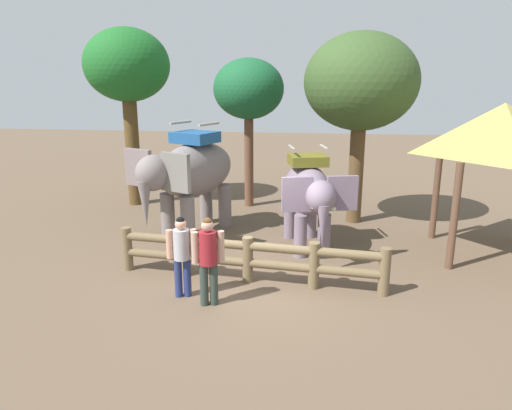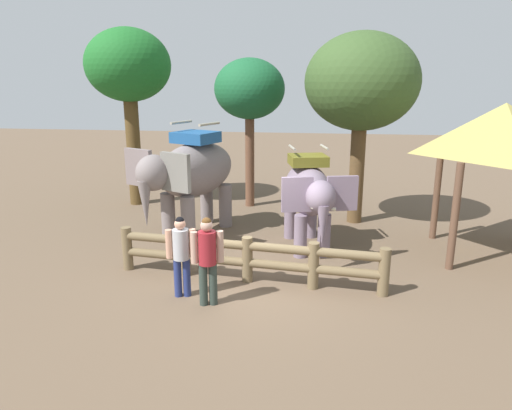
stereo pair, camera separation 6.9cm
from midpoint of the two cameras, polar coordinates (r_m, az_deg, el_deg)
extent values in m
plane|color=brown|center=(10.70, -0.97, -9.47)|extent=(60.00, 60.00, 0.00)
cylinder|color=brown|center=(11.68, -15.17, -5.09)|extent=(0.24, 0.24, 1.05)
cylinder|color=brown|center=(11.06, -8.38, -5.86)|extent=(0.24, 0.24, 1.05)
cylinder|color=brown|center=(10.61, -0.88, -6.61)|extent=(0.24, 0.24, 1.05)
cylinder|color=brown|center=(10.36, 7.15, -7.29)|extent=(0.24, 0.24, 1.05)
cylinder|color=brown|center=(10.32, 15.43, -7.84)|extent=(0.24, 0.24, 1.05)
cylinder|color=brown|center=(10.64, -0.88, -6.99)|extent=(5.92, 0.83, 0.20)
cylinder|color=brown|center=(10.50, -0.89, -4.96)|extent=(5.92, 0.83, 0.20)
cylinder|color=slate|center=(13.16, -8.07, -1.77)|extent=(0.40, 0.40, 1.32)
cylinder|color=slate|center=(13.62, -10.43, -1.29)|extent=(0.40, 0.40, 1.32)
cylinder|color=slate|center=(14.52, -3.59, -0.04)|extent=(0.40, 0.40, 1.32)
cylinder|color=slate|center=(14.94, -5.87, 0.35)|extent=(0.40, 0.40, 1.32)
ellipsoid|color=slate|center=(13.76, -7.07, 4.33)|extent=(2.42, 3.25, 1.54)
ellipsoid|color=slate|center=(12.43, -12.16, 3.84)|extent=(1.17, 1.25, 0.94)
cube|color=slate|center=(12.08, -9.56, 3.92)|extent=(0.86, 0.48, 0.99)
cube|color=slate|center=(12.95, -13.86, 4.44)|extent=(0.86, 0.48, 0.99)
cone|color=slate|center=(12.36, -13.07, 0.13)|extent=(0.35, 0.35, 1.21)
cube|color=#1E518B|center=(13.62, -7.19, 8.15)|extent=(1.43, 1.36, 0.31)
cylinder|color=#A59E8C|center=(13.27, -5.52, 9.74)|extent=(0.43, 0.85, 0.08)
cylinder|color=#A59E8C|center=(13.90, -8.90, 9.87)|extent=(0.43, 0.85, 0.08)
cylinder|color=slate|center=(12.22, 8.39, -3.64)|extent=(0.33, 0.33, 1.11)
cylinder|color=slate|center=(12.08, 5.56, -3.76)|extent=(0.33, 0.33, 1.11)
cylinder|color=slate|center=(13.61, 6.83, -1.62)|extent=(0.33, 0.33, 1.11)
cylinder|color=slate|center=(13.49, 4.29, -1.70)|extent=(0.33, 0.33, 1.11)
ellipsoid|color=slate|center=(12.56, 6.37, 1.92)|extent=(1.68, 2.70, 1.30)
ellipsoid|color=slate|center=(11.12, 8.02, 0.99)|extent=(0.89, 0.98, 0.79)
cube|color=slate|center=(11.35, 10.55, 1.41)|extent=(0.75, 0.29, 0.84)
cube|color=slate|center=(11.09, 5.19, 1.28)|extent=(0.75, 0.29, 0.84)
cone|color=slate|center=(11.02, 8.27, -2.59)|extent=(0.30, 0.30, 1.02)
cone|color=beige|center=(11.02, 8.98, -0.42)|extent=(0.35, 0.17, 0.14)
cone|color=beige|center=(10.95, 7.50, -0.47)|extent=(0.35, 0.17, 0.14)
cube|color=brown|center=(12.41, 6.48, 5.43)|extent=(1.12, 1.04, 0.26)
cylinder|color=#A59E8C|center=(12.46, 8.45, 6.95)|extent=(0.24, 0.75, 0.07)
cylinder|color=#A59E8C|center=(12.27, 4.56, 6.95)|extent=(0.24, 0.75, 0.07)
cylinder|color=navy|center=(10.08, -8.19, -8.66)|extent=(0.16, 0.16, 0.84)
cylinder|color=navy|center=(10.09, -9.26, -8.68)|extent=(0.16, 0.16, 0.84)
cylinder|color=#ADAFB6|center=(9.81, -8.89, -4.72)|extent=(0.41, 0.41, 0.64)
cylinder|color=tan|center=(9.79, -7.49, -4.60)|extent=(0.14, 0.14, 0.61)
cylinder|color=tan|center=(9.82, -10.31, -4.67)|extent=(0.14, 0.14, 0.61)
sphere|color=tan|center=(9.67, -9.00, -2.29)|extent=(0.23, 0.23, 0.23)
sphere|color=black|center=(9.65, -9.01, -1.93)|extent=(0.18, 0.18, 0.18)
cylinder|color=#2E3A33|center=(9.65, -5.01, -9.50)|extent=(0.17, 0.17, 0.88)
cylinder|color=#2E3A33|center=(9.65, -6.19, -9.55)|extent=(0.17, 0.17, 0.88)
cylinder|color=maroon|center=(9.35, -5.73, -5.18)|extent=(0.44, 0.44, 0.68)
cylinder|color=tan|center=(9.36, -4.16, -5.03)|extent=(0.14, 0.14, 0.64)
cylinder|color=tan|center=(9.35, -7.29, -5.13)|extent=(0.14, 0.14, 0.64)
sphere|color=tan|center=(9.20, -5.80, -2.49)|extent=(0.24, 0.24, 0.24)
sphere|color=#593819|center=(9.18, -5.81, -2.09)|extent=(0.19, 0.19, 0.19)
cylinder|color=brown|center=(14.17, 21.17, 1.24)|extent=(0.18, 0.18, 2.60)
cylinder|color=brown|center=(11.99, 23.08, -1.37)|extent=(0.18, 0.18, 2.60)
pyramid|color=#A4974C|center=(13.04, 27.89, 8.07)|extent=(3.25, 3.25, 1.28)
cylinder|color=brown|center=(16.64, -0.64, 5.68)|extent=(0.32, 0.32, 3.44)
ellipsoid|color=#195830|center=(16.41, -0.66, 13.90)|extent=(2.40, 2.40, 2.04)
cylinder|color=brown|center=(15.05, 12.24, 4.27)|extent=(0.46, 0.46, 3.41)
ellipsoid|color=#375226|center=(14.80, 12.83, 14.37)|extent=(3.40, 3.40, 2.89)
cylinder|color=brown|center=(17.41, -14.48, 6.70)|extent=(0.49, 0.49, 4.08)
ellipsoid|color=#1B6023|center=(17.24, -15.13, 16.07)|extent=(2.90, 2.90, 2.47)
camera|label=1|loc=(0.03, -89.83, 0.05)|focal=33.03mm
camera|label=2|loc=(0.03, 90.17, -0.05)|focal=33.03mm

